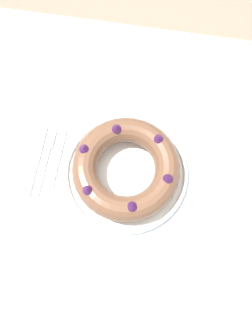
{
  "coord_description": "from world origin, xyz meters",
  "views": [
    {
      "loc": [
        0.06,
        -0.27,
        1.66
      ],
      "look_at": [
        0.02,
        -0.02,
        0.81
      ],
      "focal_mm": 35.0,
      "sensor_mm": 36.0,
      "label": 1
    }
  ],
  "objects_px": {
    "fork": "(46,158)",
    "serving_knife": "(34,166)",
    "serving_dish": "(126,173)",
    "cake_knife": "(56,163)",
    "bundt_cake": "(126,168)"
  },
  "relations": [
    {
      "from": "serving_dish",
      "to": "fork",
      "type": "relative_size",
      "value": 1.76
    },
    {
      "from": "bundt_cake",
      "to": "fork",
      "type": "relative_size",
      "value": 1.48
    },
    {
      "from": "bundt_cake",
      "to": "fork",
      "type": "distance_m",
      "value": 0.24
    },
    {
      "from": "fork",
      "to": "serving_knife",
      "type": "bearing_deg",
      "value": -135.74
    },
    {
      "from": "serving_dish",
      "to": "bundt_cake",
      "type": "bearing_deg",
      "value": -162.82
    },
    {
      "from": "serving_dish",
      "to": "bundt_cake",
      "type": "xyz_separation_m",
      "value": [
        -0.0,
        -0.0,
        0.04
      ]
    },
    {
      "from": "serving_dish",
      "to": "cake_knife",
      "type": "xyz_separation_m",
      "value": [
        -0.2,
        -0.0,
        -0.01
      ]
    },
    {
      "from": "serving_dish",
      "to": "bundt_cake",
      "type": "distance_m",
      "value": 0.04
    },
    {
      "from": "bundt_cake",
      "to": "cake_knife",
      "type": "distance_m",
      "value": 0.21
    },
    {
      "from": "fork",
      "to": "cake_knife",
      "type": "height_order",
      "value": "cake_knife"
    },
    {
      "from": "bundt_cake",
      "to": "fork",
      "type": "height_order",
      "value": "bundt_cake"
    },
    {
      "from": "bundt_cake",
      "to": "cake_knife",
      "type": "height_order",
      "value": "bundt_cake"
    },
    {
      "from": "serving_dish",
      "to": "cake_knife",
      "type": "bearing_deg",
      "value": -179.06
    },
    {
      "from": "serving_knife",
      "to": "cake_knife",
      "type": "bearing_deg",
      "value": 19.47
    },
    {
      "from": "bundt_cake",
      "to": "serving_knife",
      "type": "bearing_deg",
      "value": -175.58
    }
  ]
}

